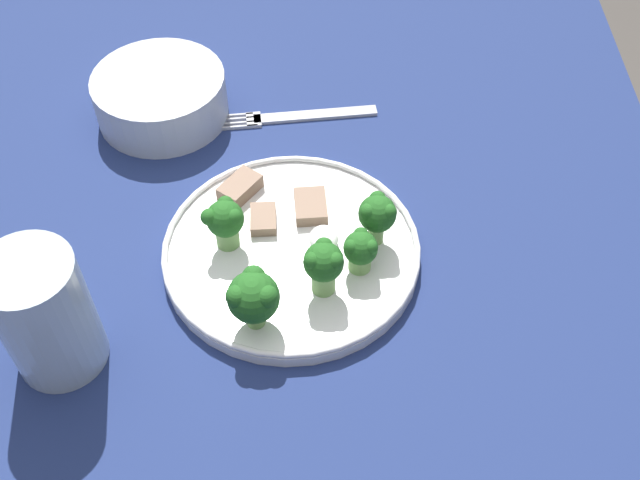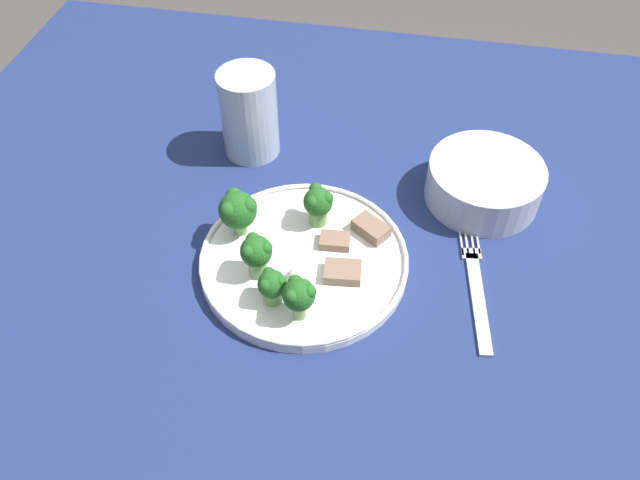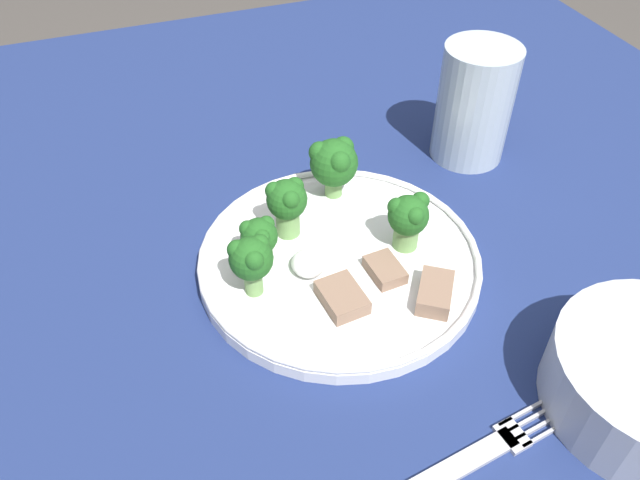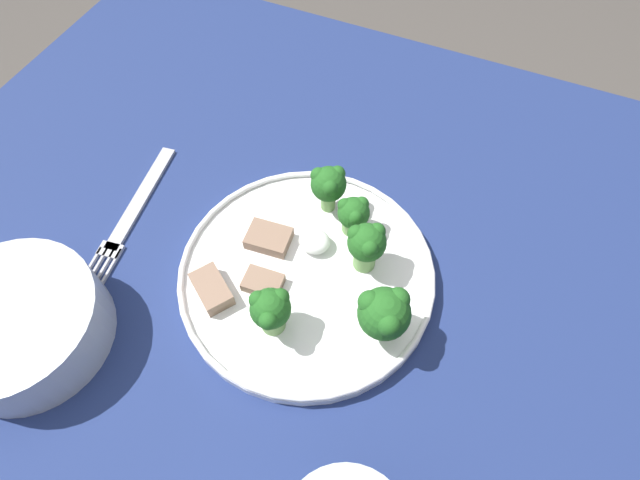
{
  "view_description": "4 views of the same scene",
  "coord_description": "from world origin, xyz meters",
  "views": [
    {
      "loc": [
        -0.41,
        -0.11,
        1.31
      ],
      "look_at": [
        0.03,
        -0.1,
        0.79
      ],
      "focal_mm": 42.0,
      "sensor_mm": 36.0,
      "label": 1
    },
    {
      "loc": [
        0.16,
        -0.54,
        1.33
      ],
      "look_at": [
        0.07,
        -0.08,
        0.8
      ],
      "focal_mm": 35.0,
      "sensor_mm": 36.0,
      "label": 2
    },
    {
      "loc": [
        0.41,
        -0.23,
        1.14
      ],
      "look_at": [
        0.04,
        -0.09,
        0.77
      ],
      "focal_mm": 35.0,
      "sensor_mm": 36.0,
      "label": 3
    },
    {
      "loc": [
        -0.06,
        0.13,
        1.18
      ],
      "look_at": [
        0.04,
        -0.09,
        0.79
      ],
      "focal_mm": 28.0,
      "sensor_mm": 36.0,
      "label": 4
    }
  ],
  "objects": [
    {
      "name": "broccoli_floret_front_left",
      "position": [
        0.06,
        -0.16,
        0.79
      ],
      "size": [
        0.04,
        0.04,
        0.06
      ],
      "color": "#709E56",
      "rests_on": "dinner_plate"
    },
    {
      "name": "ground_plane",
      "position": [
        0.0,
        0.0,
        0.0
      ],
      "size": [
        8.0,
        8.0,
        0.0
      ],
      "primitive_type": "plane",
      "color": "#4C4742"
    },
    {
      "name": "sauce_dollop",
      "position": [
        0.05,
        -0.11,
        0.76
      ],
      "size": [
        0.03,
        0.03,
        0.02
      ],
      "color": "white",
      "rests_on": "dinner_plate"
    },
    {
      "name": "meat_slice_rear_slice",
      "position": [
        0.08,
        -0.05,
        0.76
      ],
      "size": [
        0.04,
        0.03,
        0.01
      ],
      "color": "#846651",
      "rests_on": "dinner_plate"
    },
    {
      "name": "meat_slice_front_slice",
      "position": [
        0.1,
        -0.09,
        0.76
      ],
      "size": [
        0.05,
        0.04,
        0.01
      ],
      "color": "#846651",
      "rests_on": "dinner_plate"
    },
    {
      "name": "broccoli_floret_center_left",
      "position": [
        0.0,
        -0.11,
        0.79
      ],
      "size": [
        0.04,
        0.04,
        0.06
      ],
      "color": "#709E56",
      "rests_on": "dinner_plate"
    },
    {
      "name": "meat_slice_middle_slice",
      "position": [
        0.12,
        -0.02,
        0.76
      ],
      "size": [
        0.05,
        0.05,
        0.02
      ],
      "color": "#846651",
      "rests_on": "dinner_plate"
    },
    {
      "name": "fork",
      "position": [
        0.25,
        -0.07,
        0.74
      ],
      "size": [
        0.05,
        0.2,
        0.0
      ],
      "color": "#B2B2B7",
      "rests_on": "table"
    },
    {
      "name": "dinner_plate",
      "position": [
        0.05,
        -0.08,
        0.75
      ],
      "size": [
        0.25,
        0.25,
        0.02
      ],
      "color": "white",
      "rests_on": "table"
    },
    {
      "name": "broccoli_floret_center_back",
      "position": [
        0.05,
        -0.01,
        0.79
      ],
      "size": [
        0.04,
        0.04,
        0.05
      ],
      "color": "#709E56",
      "rests_on": "dinner_plate"
    },
    {
      "name": "broccoli_floret_near_rim_left",
      "position": [
        -0.04,
        -0.05,
        0.79
      ],
      "size": [
        0.05,
        0.05,
        0.06
      ],
      "color": "#709E56",
      "rests_on": "dinner_plate"
    },
    {
      "name": "cream_bowl",
      "position": [
        0.26,
        0.08,
        0.77
      ],
      "size": [
        0.15,
        0.15,
        0.05
      ],
      "color": "#B7BCC6",
      "rests_on": "table"
    },
    {
      "name": "broccoli_floret_back_left",
      "position": [
        0.03,
        -0.14,
        0.78
      ],
      "size": [
        0.03,
        0.03,
        0.04
      ],
      "color": "#709E56",
      "rests_on": "dinner_plate"
    },
    {
      "name": "table",
      "position": [
        0.0,
        0.0,
        0.63
      ],
      "size": [
        1.05,
        0.95,
        0.74
      ],
      "color": "navy",
      "rests_on": "ground_plane"
    }
  ]
}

